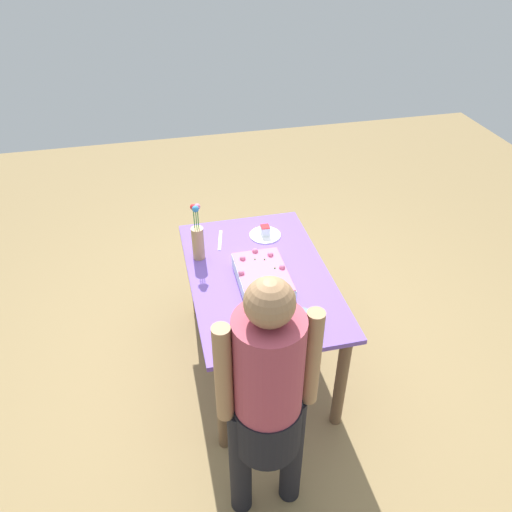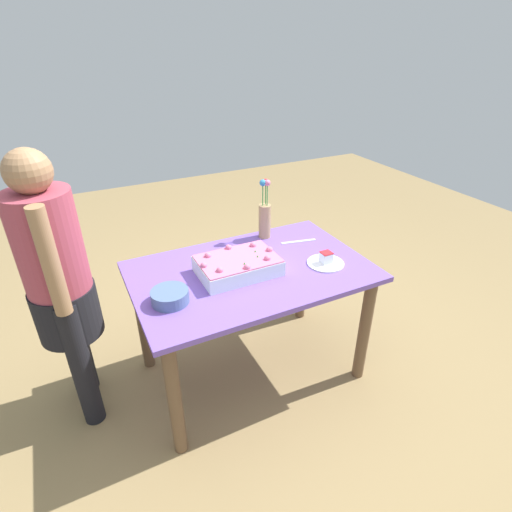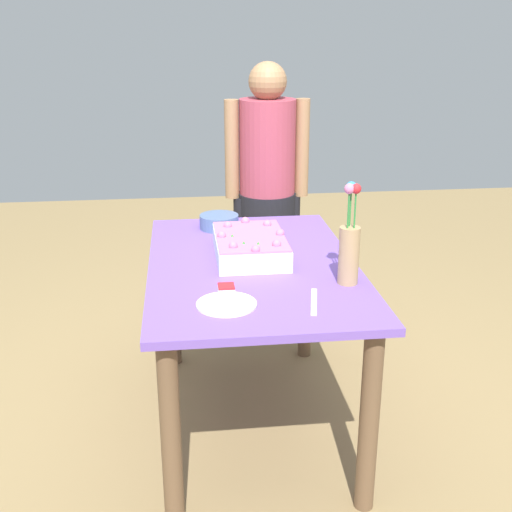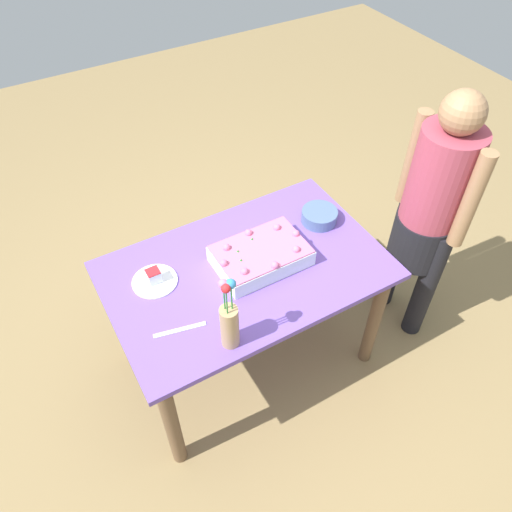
% 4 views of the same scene
% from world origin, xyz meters
% --- Properties ---
extents(ground_plane, '(8.00, 8.00, 0.00)m').
position_xyz_m(ground_plane, '(0.00, 0.00, 0.00)').
color(ground_plane, olive).
extents(dining_table, '(1.31, 0.84, 0.75)m').
position_xyz_m(dining_table, '(0.00, 0.00, 0.62)').
color(dining_table, '#6F4FB0').
rests_on(dining_table, ground_plane).
extents(sheet_cake, '(0.43, 0.29, 0.11)m').
position_xyz_m(sheet_cake, '(0.08, -0.00, 0.80)').
color(sheet_cake, white).
rests_on(sheet_cake, dining_table).
extents(serving_plate_with_slice, '(0.21, 0.21, 0.07)m').
position_xyz_m(serving_plate_with_slice, '(-0.41, 0.14, 0.77)').
color(serving_plate_with_slice, white).
rests_on(serving_plate_with_slice, dining_table).
extents(cake_knife, '(0.23, 0.07, 0.00)m').
position_xyz_m(cake_knife, '(-0.42, -0.17, 0.75)').
color(cake_knife, silver).
rests_on(cake_knife, dining_table).
extents(flower_vase, '(0.08, 0.08, 0.38)m').
position_xyz_m(flower_vase, '(-0.26, -0.33, 0.89)').
color(flower_vase, tan).
rests_on(flower_vase, dining_table).
extents(fruit_bowl, '(0.18, 0.18, 0.06)m').
position_xyz_m(fruit_bowl, '(0.49, 0.10, 0.78)').
color(fruit_bowl, slate).
rests_on(fruit_bowl, dining_table).
extents(person_standing, '(0.31, 0.45, 1.49)m').
position_xyz_m(person_standing, '(0.95, -0.19, 0.85)').
color(person_standing, black).
rests_on(person_standing, ground_plane).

